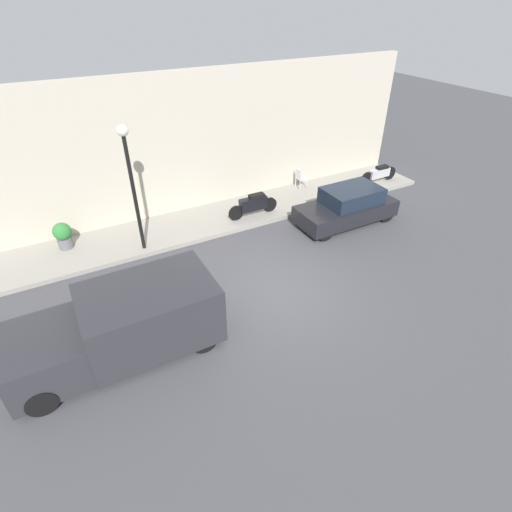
{
  "coord_description": "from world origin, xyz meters",
  "views": [
    {
      "loc": [
        -7.63,
        4.81,
        7.5
      ],
      "look_at": [
        1.33,
        -0.06,
        0.6
      ],
      "focal_mm": 28.0,
      "sensor_mm": 36.0,
      "label": 1
    }
  ],
  "objects_px": {
    "delivery_van": "(120,325)",
    "scooter_silver": "(379,173)",
    "motorcycle_black": "(253,205)",
    "cafe_chair": "(300,177)",
    "potted_plant": "(63,235)",
    "parked_car": "(347,207)",
    "streetlamp": "(130,170)"
  },
  "relations": [
    {
      "from": "scooter_silver",
      "to": "streetlamp",
      "type": "distance_m",
      "value": 11.06
    },
    {
      "from": "motorcycle_black",
      "to": "parked_car",
      "type": "bearing_deg",
      "value": -122.51
    },
    {
      "from": "streetlamp",
      "to": "potted_plant",
      "type": "distance_m",
      "value": 3.49
    },
    {
      "from": "delivery_van",
      "to": "cafe_chair",
      "type": "bearing_deg",
      "value": -57.23
    },
    {
      "from": "parked_car",
      "to": "streetlamp",
      "type": "relative_size",
      "value": 0.93
    },
    {
      "from": "scooter_silver",
      "to": "streetlamp",
      "type": "xyz_separation_m",
      "value": [
        -0.36,
        10.79,
        2.38
      ]
    },
    {
      "from": "delivery_van",
      "to": "potted_plant",
      "type": "relative_size",
      "value": 5.2
    },
    {
      "from": "streetlamp",
      "to": "potted_plant",
      "type": "xyz_separation_m",
      "value": [
        1.27,
        2.31,
        -2.29
      ]
    },
    {
      "from": "parked_car",
      "to": "scooter_silver",
      "type": "height_order",
      "value": "parked_car"
    },
    {
      "from": "scooter_silver",
      "to": "potted_plant",
      "type": "height_order",
      "value": "potted_plant"
    },
    {
      "from": "parked_car",
      "to": "delivery_van",
      "type": "relative_size",
      "value": 0.8
    },
    {
      "from": "parked_car",
      "to": "cafe_chair",
      "type": "xyz_separation_m",
      "value": [
        3.19,
        -0.0,
        -0.0
      ]
    },
    {
      "from": "motorcycle_black",
      "to": "potted_plant",
      "type": "height_order",
      "value": "potted_plant"
    },
    {
      "from": "motorcycle_black",
      "to": "streetlamp",
      "type": "relative_size",
      "value": 0.49
    },
    {
      "from": "cafe_chair",
      "to": "streetlamp",
      "type": "bearing_deg",
      "value": 101.91
    },
    {
      "from": "scooter_silver",
      "to": "motorcycle_black",
      "type": "bearing_deg",
      "value": 90.92
    },
    {
      "from": "motorcycle_black",
      "to": "streetlamp",
      "type": "xyz_separation_m",
      "value": [
        -0.26,
        4.35,
        2.33
      ]
    },
    {
      "from": "scooter_silver",
      "to": "cafe_chair",
      "type": "bearing_deg",
      "value": 71.04
    },
    {
      "from": "streetlamp",
      "to": "potted_plant",
      "type": "relative_size",
      "value": 4.48
    },
    {
      "from": "parked_car",
      "to": "scooter_silver",
      "type": "distance_m",
      "value": 4.0
    },
    {
      "from": "motorcycle_black",
      "to": "cafe_chair",
      "type": "xyz_separation_m",
      "value": [
        1.29,
        -2.99,
        0.03
      ]
    },
    {
      "from": "parked_car",
      "to": "cafe_chair",
      "type": "bearing_deg",
      "value": -0.07
    },
    {
      "from": "scooter_silver",
      "to": "streetlamp",
      "type": "relative_size",
      "value": 0.47
    },
    {
      "from": "delivery_van",
      "to": "scooter_silver",
      "type": "relative_size",
      "value": 2.45
    },
    {
      "from": "potted_plant",
      "to": "parked_car",
      "type": "bearing_deg",
      "value": -106.81
    },
    {
      "from": "scooter_silver",
      "to": "potted_plant",
      "type": "bearing_deg",
      "value": 86.03
    },
    {
      "from": "streetlamp",
      "to": "scooter_silver",
      "type": "bearing_deg",
      "value": -88.08
    },
    {
      "from": "parked_car",
      "to": "motorcycle_black",
      "type": "distance_m",
      "value": 3.54
    },
    {
      "from": "motorcycle_black",
      "to": "streetlamp",
      "type": "distance_m",
      "value": 4.94
    },
    {
      "from": "delivery_van",
      "to": "potted_plant",
      "type": "height_order",
      "value": "delivery_van"
    },
    {
      "from": "potted_plant",
      "to": "motorcycle_black",
      "type": "bearing_deg",
      "value": -98.64
    },
    {
      "from": "cafe_chair",
      "to": "motorcycle_black",
      "type": "bearing_deg",
      "value": 113.33
    }
  ]
}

